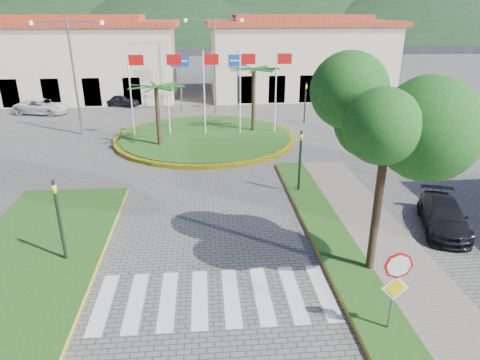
{
  "coord_description": "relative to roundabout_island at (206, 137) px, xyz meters",
  "views": [
    {
      "loc": [
        -0.09,
        -7.26,
        8.52
      ],
      "look_at": [
        1.23,
        8.0,
        2.4
      ],
      "focal_mm": 32.0,
      "sensor_mm": 36.0,
      "label": 1
    }
  ],
  "objects": [
    {
      "name": "hill_near_back",
      "position": [
        -10.0,
        108.0,
        7.83
      ],
      "size": [
        110.0,
        110.0,
        16.0
      ],
      "primitive_type": "cone",
      "color": "black",
      "rests_on": "ground"
    },
    {
      "name": "street_lamp_centre",
      "position": [
        1.0,
        8.0,
        4.33
      ],
      "size": [
        4.8,
        0.16,
        8.0
      ],
      "color": "slate",
      "rests_on": "ground"
    },
    {
      "name": "median_left",
      "position": [
        -6.5,
        -16.0,
        -0.08
      ],
      "size": [
        5.0,
        14.0,
        0.18
      ],
      "primitive_type": "cube",
      "color": "#214B15",
      "rests_on": "ground"
    },
    {
      "name": "white_van",
      "position": [
        -14.12,
        9.1,
        0.47
      ],
      "size": [
        4.96,
        3.14,
        1.28
      ],
      "primitive_type": "imported",
      "rotation": [
        0.0,
        0.0,
        1.33
      ],
      "color": "silver",
      "rests_on": "ground"
    },
    {
      "name": "sidewalk_right",
      "position": [
        6.0,
        -20.0,
        -0.09
      ],
      "size": [
        4.0,
        28.0,
        0.15
      ],
      "primitive_type": "cube",
      "color": "gray",
      "rests_on": "ground"
    },
    {
      "name": "traffic_light_right",
      "position": [
        4.5,
        -10.0,
        1.77
      ],
      "size": [
        0.15,
        0.18,
        3.2
      ],
      "color": "black",
      "rests_on": "ground"
    },
    {
      "name": "crosswalk",
      "position": [
        -0.0,
        -18.0,
        -0.16
      ],
      "size": [
        8.0,
        3.0,
        0.01
      ],
      "primitive_type": "cube",
      "color": "silver",
      "rests_on": "ground"
    },
    {
      "name": "street_lamp_west",
      "position": [
        -9.0,
        2.0,
        4.33
      ],
      "size": [
        4.8,
        0.16,
        8.0
      ],
      "color": "slate",
      "rests_on": "ground"
    },
    {
      "name": "direction_sign_west",
      "position": [
        -2.0,
        8.97,
        3.36
      ],
      "size": [
        1.6,
        0.14,
        5.2
      ],
      "color": "slate",
      "rests_on": "ground"
    },
    {
      "name": "traffic_light_far",
      "position": [
        8.0,
        4.0,
        1.77
      ],
      "size": [
        0.18,
        0.15,
        3.2
      ],
      "color": "black",
      "rests_on": "ground"
    },
    {
      "name": "traffic_light_left",
      "position": [
        -5.2,
        -15.5,
        1.77
      ],
      "size": [
        0.15,
        0.18,
        3.2
      ],
      "color": "black",
      "rests_on": "ground"
    },
    {
      "name": "car_dark_b",
      "position": [
        10.34,
        13.82,
        0.4
      ],
      "size": [
        3.49,
        1.38,
        1.13
      ],
      "primitive_type": "imported",
      "rotation": [
        0.0,
        0.0,
        1.52
      ],
      "color": "black",
      "rests_on": "ground"
    },
    {
      "name": "stop_sign",
      "position": [
        4.9,
        -20.04,
        1.62
      ],
      "size": [
        0.8,
        0.11,
        2.65
      ],
      "color": "slate",
      "rests_on": "ground"
    },
    {
      "name": "car_side_right",
      "position": [
        9.67,
        -14.2,
        0.42
      ],
      "size": [
        2.84,
        4.37,
        1.18
      ],
      "primitive_type": "imported",
      "rotation": [
        0.0,
        0.0,
        -0.32
      ],
      "color": "black",
      "rests_on": "ground"
    },
    {
      "name": "roundabout_island",
      "position": [
        0.0,
        0.0,
        0.0
      ],
      "size": [
        12.7,
        12.7,
        6.0
      ],
      "color": "yellow",
      "rests_on": "ground"
    },
    {
      "name": "hill_far_west",
      "position": [
        -55.0,
        118.0,
        10.83
      ],
      "size": [
        140.0,
        140.0,
        22.0
      ],
      "primitive_type": "cone",
      "color": "black",
      "rests_on": "ground"
    },
    {
      "name": "direction_sign_east",
      "position": [
        3.0,
        8.97,
        3.36
      ],
      "size": [
        1.6,
        0.14,
        5.2
      ],
      "color": "slate",
      "rests_on": "ground"
    },
    {
      "name": "car_dark_a",
      "position": [
        -7.76,
        11.76,
        0.42
      ],
      "size": [
        3.72,
        2.37,
        1.18
      ],
      "primitive_type": "imported",
      "rotation": [
        0.0,
        0.0,
        1.26
      ],
      "color": "black",
      "rests_on": "ground"
    },
    {
      "name": "building_right",
      "position": [
        10.0,
        16.0,
        3.73
      ],
      "size": [
        19.08,
        9.54,
        8.05
      ],
      "color": "beige",
      "rests_on": "ground"
    },
    {
      "name": "deciduous_tree",
      "position": [
        5.5,
        -17.0,
        5.01
      ],
      "size": [
        3.6,
        3.6,
        6.8
      ],
      "color": "black",
      "rests_on": "ground"
    },
    {
      "name": "verge_right",
      "position": [
        4.8,
        -20.0,
        -0.08
      ],
      "size": [
        1.6,
        28.0,
        0.18
      ],
      "primitive_type": "cube",
      "color": "#214B15",
      "rests_on": "ground"
    },
    {
      "name": "hill_far_east",
      "position": [
        70.0,
        113.0,
        8.83
      ],
      "size": [
        120.0,
        120.0,
        18.0
      ],
      "primitive_type": "cone",
      "color": "black",
      "rests_on": "ground"
    },
    {
      "name": "building_left",
      "position": [
        -14.0,
        16.0,
        3.73
      ],
      "size": [
        23.32,
        9.54,
        8.05
      ],
      "color": "beige",
      "rests_on": "ground"
    }
  ]
}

